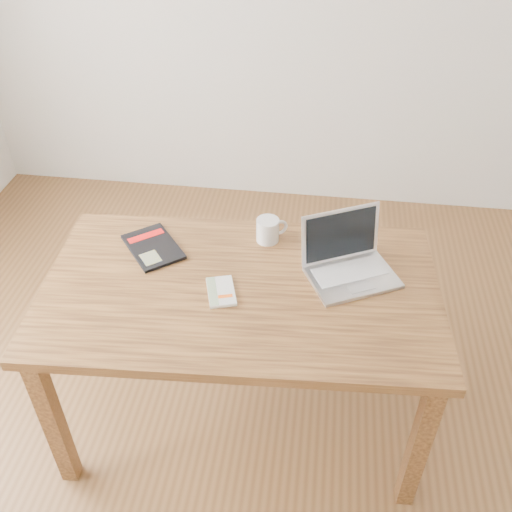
# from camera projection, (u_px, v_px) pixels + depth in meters

# --- Properties ---
(room) EXTENTS (4.04, 4.04, 2.70)m
(room) POSITION_uv_depth(u_px,v_px,m) (221.00, 166.00, 1.55)
(room) COLOR brown
(room) RESTS_ON ground
(desk) EXTENTS (1.49, 0.91, 0.75)m
(desk) POSITION_uv_depth(u_px,v_px,m) (241.00, 304.00, 2.13)
(desk) COLOR #57361A
(desk) RESTS_ON ground
(white_guidebook) EXTENTS (0.14, 0.18, 0.01)m
(white_guidebook) POSITION_uv_depth(u_px,v_px,m) (221.00, 292.00, 2.04)
(white_guidebook) COLOR silver
(white_guidebook) RESTS_ON desk
(black_guidebook) EXTENTS (0.30, 0.31, 0.01)m
(black_guidebook) POSITION_uv_depth(u_px,v_px,m) (153.00, 247.00, 2.25)
(black_guidebook) COLOR black
(black_guidebook) RESTS_ON desk
(laptop) EXTENTS (0.39, 0.37, 0.22)m
(laptop) POSITION_uv_depth(u_px,v_px,m) (348.00, 262.00, 2.11)
(laptop) COLOR silver
(laptop) RESTS_ON desk
(coffee_mug) EXTENTS (0.12, 0.09, 0.10)m
(coffee_mug) POSITION_uv_depth(u_px,v_px,m) (268.00, 230.00, 2.26)
(coffee_mug) COLOR white
(coffee_mug) RESTS_ON desk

